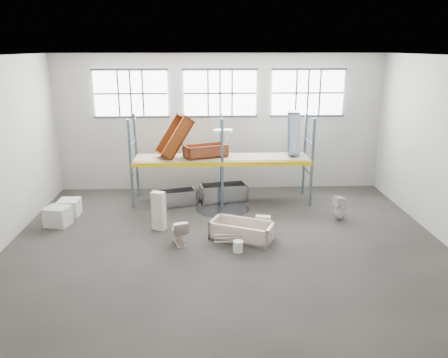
{
  "coord_description": "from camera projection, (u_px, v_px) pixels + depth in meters",
  "views": [
    {
      "loc": [
        -0.52,
        -11.1,
        5.21
      ],
      "look_at": [
        0.0,
        1.5,
        1.4
      ],
      "focal_mm": 35.21,
      "sensor_mm": 36.0,
      "label": 1
    }
  ],
  "objects": [
    {
      "name": "carton_far",
      "position": [
        69.0,
        207.0,
        14.1
      ],
      "size": [
        0.63,
        0.63,
        0.52
      ],
      "primitive_type": "cube",
      "rotation": [
        0.0,
        0.0,
        -0.01
      ],
      "color": "silver",
      "rests_on": "floor"
    },
    {
      "name": "wall_front",
      "position": [
        242.0,
        235.0,
        6.6
      ],
      "size": [
        12.0,
        0.1,
        5.0
      ],
      "primitive_type": "cube",
      "color": "beige",
      "rests_on": "ground"
    },
    {
      "name": "toilet_beige",
      "position": [
        179.0,
        231.0,
        12.02
      ],
      "size": [
        0.59,
        0.79,
        0.72
      ],
      "primitive_type": "imported",
      "rotation": [
        0.0,
        0.0,
        3.45
      ],
      "color": "silver",
      "rests_on": "floor"
    },
    {
      "name": "rack_upright_ma",
      "position": [
        222.0,
        164.0,
        14.49
      ],
      "size": [
        0.08,
        0.08,
        3.0
      ],
      "primitive_type": "cube",
      "color": "slate",
      "rests_on": "floor"
    },
    {
      "name": "rust_tub_flat",
      "position": [
        205.0,
        151.0,
        14.94
      ],
      "size": [
        1.58,
        1.14,
        0.4
      ],
      "primitive_type": null,
      "rotation": [
        0.0,
        0.0,
        0.37
      ],
      "color": "brown",
      "rests_on": "shelf_deck"
    },
    {
      "name": "cistern_tall",
      "position": [
        159.0,
        211.0,
        12.91
      ],
      "size": [
        0.44,
        0.37,
        1.16
      ],
      "primitive_type": "cube",
      "rotation": [
        0.0,
        0.0,
        -0.41
      ],
      "color": "beige",
      "rests_on": "floor"
    },
    {
      "name": "blue_tub_upright",
      "position": [
        294.0,
        132.0,
        15.02
      ],
      "size": [
        0.57,
        0.75,
        1.46
      ],
      "primitive_type": null,
      "rotation": [
        0.0,
        1.54,
        -0.18
      ],
      "color": "#9EC1EC",
      "rests_on": "shelf_deck"
    },
    {
      "name": "sink_on_shelf",
      "position": [
        223.0,
        144.0,
        14.61
      ],
      "size": [
        0.66,
        0.53,
        0.55
      ],
      "primitive_type": "imported",
      "rotation": [
        0.0,
        0.0,
        0.09
      ],
      "color": "white",
      "rests_on": "rust_tub_flat"
    },
    {
      "name": "window_mid",
      "position": [
        220.0,
        93.0,
        15.83
      ],
      "size": [
        2.6,
        0.04,
        1.6
      ],
      "primitive_type": "cube",
      "color": "white",
      "rests_on": "wall_back"
    },
    {
      "name": "window_right",
      "position": [
        308.0,
        93.0,
        15.96
      ],
      "size": [
        2.6,
        0.04,
        1.6
      ],
      "primitive_type": "cube",
      "color": "white",
      "rests_on": "wall_back"
    },
    {
      "name": "rack_upright_la",
      "position": [
        131.0,
        165.0,
        14.37
      ],
      "size": [
        0.08,
        0.08,
        3.0
      ],
      "primitive_type": "cube",
      "color": "slate",
      "rests_on": "floor"
    },
    {
      "name": "rack_upright_mb",
      "position": [
        221.0,
        155.0,
        15.64
      ],
      "size": [
        0.08,
        0.08,
        3.0
      ],
      "primitive_type": "cube",
      "color": "slate",
      "rests_on": "floor"
    },
    {
      "name": "rack_upright_ra",
      "position": [
        312.0,
        163.0,
        14.61
      ],
      "size": [
        0.08,
        0.08,
        3.0
      ],
      "primitive_type": "cube",
      "color": "slate",
      "rests_on": "floor"
    },
    {
      "name": "rack_beam_back",
      "position": [
        221.0,
        155.0,
        15.64
      ],
      "size": [
        6.0,
        0.1,
        0.14
      ],
      "primitive_type": "cube",
      "color": "yellow",
      "rests_on": "floor"
    },
    {
      "name": "rack_upright_rb",
      "position": [
        304.0,
        154.0,
        15.76
      ],
      "size": [
        0.08,
        0.08,
        3.0
      ],
      "primitive_type": "cube",
      "color": "slate",
      "rests_on": "floor"
    },
    {
      "name": "window_left",
      "position": [
        131.0,
        94.0,
        15.71
      ],
      "size": [
        2.6,
        0.04,
        1.6
      ],
      "primitive_type": "cube",
      "color": "white",
      "rests_on": "wall_back"
    },
    {
      "name": "toilet_white",
      "position": [
        340.0,
        208.0,
        13.72
      ],
      "size": [
        0.42,
        0.42,
        0.77
      ],
      "primitive_type": "imported",
      "rotation": [
        0.0,
        0.0,
        -1.34
      ],
      "color": "white",
      "rests_on": "floor"
    },
    {
      "name": "wet_patch",
      "position": [
        223.0,
        208.0,
        14.73
      ],
      "size": [
        1.8,
        1.8,
        0.0
      ],
      "primitive_type": "cylinder",
      "color": "black",
      "rests_on": "floor"
    },
    {
      "name": "rack_upright_lb",
      "position": [
        136.0,
        156.0,
        15.52
      ],
      "size": [
        0.08,
        0.08,
        3.0
      ],
      "primitive_type": "cube",
      "color": "slate",
      "rests_on": "floor"
    },
    {
      "name": "bucket",
      "position": [
        238.0,
        246.0,
        11.58
      ],
      "size": [
        0.28,
        0.28,
        0.31
      ],
      "primitive_type": "cylinder",
      "rotation": [
        0.0,
        0.0,
        0.05
      ],
      "color": "silver",
      "rests_on": "floor"
    },
    {
      "name": "ceiling",
      "position": [
        227.0,
        54.0,
        10.69
      ],
      "size": [
        12.0,
        10.0,
        0.1
      ],
      "primitive_type": "cube",
      "color": "silver",
      "rests_on": "ground"
    },
    {
      "name": "sink_in_tub",
      "position": [
        235.0,
        228.0,
        12.74
      ],
      "size": [
        0.57,
        0.57,
        0.16
      ],
      "primitive_type": "imported",
      "rotation": [
        0.0,
        0.0,
        0.25
      ],
      "color": "beige",
      "rests_on": "bathtub_beige"
    },
    {
      "name": "steel_tub_left",
      "position": [
        175.0,
        198.0,
        14.98
      ],
      "size": [
        1.57,
        1.04,
        0.53
      ],
      "primitive_type": null,
      "rotation": [
        0.0,
        0.0,
        0.28
      ],
      "color": "#A0A2A9",
      "rests_on": "floor"
    },
    {
      "name": "shelf_deck",
      "position": [
        222.0,
        157.0,
        15.04
      ],
      "size": [
        5.9,
        1.1,
        0.03
      ],
      "primitive_type": "cube",
      "color": "gray",
      "rests_on": "floor"
    },
    {
      "name": "wall_back",
      "position": [
        220.0,
        123.0,
        16.26
      ],
      "size": [
        12.0,
        0.1,
        5.0
      ],
      "primitive_type": "cube",
      "color": "#B2B0A6",
      "rests_on": "ground"
    },
    {
      "name": "carton_near",
      "position": [
        58.0,
        216.0,
        13.28
      ],
      "size": [
        0.8,
        0.73,
        0.58
      ],
      "primitive_type": "cube",
      "rotation": [
        0.0,
        0.0,
        -0.24
      ],
      "color": "beige",
      "rests_on": "floor"
    },
    {
      "name": "rack_beam_front",
      "position": [
        222.0,
        164.0,
        14.49
      ],
      "size": [
        6.0,
        0.1,
        0.14
      ],
      "primitive_type": "cube",
      "color": "yellow",
      "rests_on": "floor"
    },
    {
      "name": "floor",
      "position": [
        226.0,
        245.0,
        12.16
      ],
      "size": [
        12.0,
        10.0,
        0.1
      ],
      "primitive_type": "cube",
      "color": "#46413D",
      "rests_on": "ground"
    },
    {
      "name": "steel_tub_right",
      "position": [
        223.0,
        192.0,
        15.44
      ],
      "size": [
        1.74,
        1.05,
        0.59
      ],
      "primitive_type": null,
      "rotation": [
        0.0,
        0.0,
        0.19
      ],
      "color": "#ABADB2",
      "rests_on": "floor"
    },
    {
      "name": "bathtub_beige",
      "position": [
        242.0,
        231.0,
        12.33
      ],
      "size": [
        1.92,
        1.45,
        0.51
      ],
      "primitive_type": null,
      "rotation": [
        0.0,
        0.0,
        -0.42
      ],
      "color": "beige",
      "rests_on": "floor"
    },
    {
      "name": "rust_tub_tilted",
      "position": [
        174.0,
        137.0,
        14.81
      ],
      "size": [
        1.44,
        1.2,
        1.53
      ],
      "primitive_type": null,
      "rotation": [
        0.0,
        -0.96,
        0.44
      ],
      "color": "#81380B",
      "rests_on": "shelf_deck"
    },
    {
      "name": "cistern_spare",
      "position": [
        263.0,
        223.0,
        12.82
      ],
      "size": [
        0.46,
        0.28,
        0.41
      ],
      "primitive_type": "cube",
      "rotation": [
        0.0,
        0.0,
        -0.19
      ],
      "color": "silver",
      "rests_on": "bathtub_beige"
    }
  ]
}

